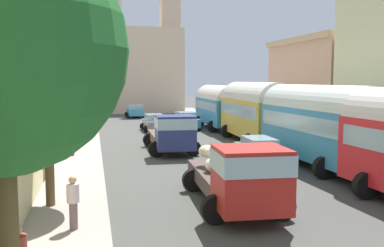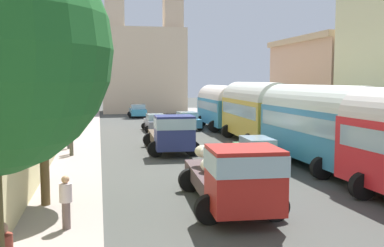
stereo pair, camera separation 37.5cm
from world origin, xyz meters
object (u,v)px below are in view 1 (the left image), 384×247
object	(u,v)px
cargo_truck_0	(238,174)
parked_bus_2	(254,109)
cargo_truck_1	(172,133)
car_2	(259,152)
parked_bus_1	(317,121)
car_1	(135,111)
parked_bus_3	(219,105)
pedestrian_3	(69,135)
car_0	(154,122)
car_3	(186,121)
pedestrian_2	(73,201)
pedestrian_0	(72,140)
pedestrian_1	(72,138)

from	to	relation	value
cargo_truck_0	parked_bus_2	bearing A→B (deg)	67.70
cargo_truck_1	car_2	bearing A→B (deg)	-55.09
parked_bus_1	car_1	bearing A→B (deg)	100.81
parked_bus_3	pedestrian_3	xyz separation A→B (m)	(-12.53, -10.17, -1.16)
car_0	cargo_truck_1	bearing A→B (deg)	-92.66
car_3	parked_bus_3	bearing A→B (deg)	-1.49
car_3	pedestrian_3	xyz separation A→B (m)	(-9.52, -10.25, 0.20)
car_0	car_3	bearing A→B (deg)	9.43
parked_bus_2	cargo_truck_0	xyz separation A→B (m)	(-6.33, -15.44, -1.11)
cargo_truck_0	pedestrian_2	size ratio (longest dim) A/B	4.09
car_0	pedestrian_0	size ratio (longest dim) A/B	2.21
parked_bus_1	parked_bus_2	bearing A→B (deg)	90.00
car_0	pedestrian_3	xyz separation A→B (m)	(-6.65, -9.77, 0.24)
parked_bus_3	car_1	world-z (taller)	parked_bus_3
car_2	pedestrian_0	world-z (taller)	pedestrian_0
parked_bus_2	pedestrian_0	world-z (taller)	parked_bus_2
parked_bus_1	car_3	xyz separation A→B (m)	(-3.01, 18.08, -1.52)
parked_bus_2	car_2	distance (m)	9.12
pedestrian_3	car_3	bearing A→B (deg)	47.11
car_1	pedestrian_0	distance (m)	27.71
cargo_truck_1	pedestrian_0	size ratio (longest dim) A/B	3.69
car_2	pedestrian_2	world-z (taller)	pedestrian_2
cargo_truck_0	pedestrian_3	distance (m)	15.56
cargo_truck_1	pedestrian_0	bearing A→B (deg)	-175.81
parked_bus_2	car_0	size ratio (longest dim) A/B	2.28
parked_bus_1	cargo_truck_0	size ratio (longest dim) A/B	1.26
car_3	cargo_truck_1	bearing A→B (deg)	-105.34
parked_bus_1	car_3	world-z (taller)	parked_bus_1
cargo_truck_0	pedestrian_1	distance (m)	13.56
car_2	pedestrian_3	bearing A→B (deg)	142.72
pedestrian_2	car_2	bearing A→B (deg)	42.89
car_0	parked_bus_2	bearing A→B (deg)	-55.64
pedestrian_0	pedestrian_1	bearing A→B (deg)	93.40
parked_bus_1	pedestrian_2	distance (m)	13.97
cargo_truck_1	car_2	size ratio (longest dim) A/B	1.55
parked_bus_1	parked_bus_2	size ratio (longest dim) A/B	0.94
parked_bus_3	pedestrian_2	size ratio (longest dim) A/B	4.95
cargo_truck_0	pedestrian_2	distance (m)	5.43
car_1	car_0	bearing A→B (deg)	-88.97
parked_bus_3	cargo_truck_0	bearing A→B (deg)	-104.53
car_3	pedestrian_3	bearing A→B (deg)	-132.89
cargo_truck_1	pedestrian_3	xyz separation A→B (m)	(-6.09, 2.25, -0.23)
cargo_truck_0	pedestrian_1	world-z (taller)	cargo_truck_0
parked_bus_2	cargo_truck_1	xyz separation A→B (m)	(-6.44, -3.43, -1.13)
cargo_truck_0	pedestrian_1	xyz separation A→B (m)	(-5.92, 12.20, -0.16)
parked_bus_2	parked_bus_3	distance (m)	9.00
car_1	pedestrian_0	xyz separation A→B (m)	(-6.07, -27.03, 0.28)
cargo_truck_1	parked_bus_1	bearing A→B (deg)	-40.88
car_1	car_2	world-z (taller)	car_1
parked_bus_3	car_1	xyz separation A→B (m)	(-6.14, 14.18, -1.38)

